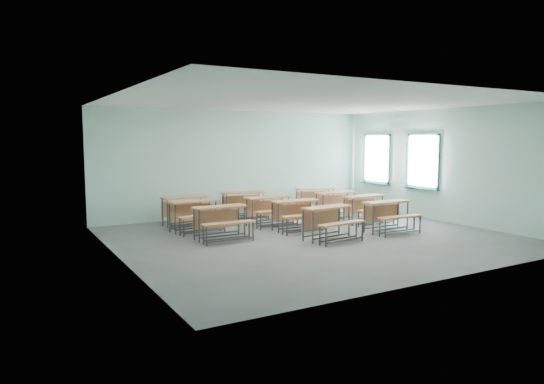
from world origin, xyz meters
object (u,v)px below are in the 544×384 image
(desk_unit_r3c1, at_px, (245,201))
(desk_unit_r2c0, at_px, (195,211))
(desk_unit_r2c2, at_px, (338,201))
(desk_unit_r3c2, at_px, (317,196))
(desk_unit_r0c2, at_px, (389,212))
(desk_unit_r1c2, at_px, (366,205))
(desk_unit_r2c1, at_px, (270,206))
(desk_unit_r1c0, at_px, (222,217))
(desk_unit_r0c1, at_px, (330,218))
(desk_unit_r1c1, at_px, (297,211))
(desk_unit_r3c0, at_px, (186,206))

(desk_unit_r3c1, bearing_deg, desk_unit_r2c0, -142.47)
(desk_unit_r2c2, distance_m, desk_unit_r3c2, 1.23)
(desk_unit_r0c2, height_order, desk_unit_r1c2, same)
(desk_unit_r0c2, bearing_deg, desk_unit_r1c2, 75.12)
(desk_unit_r2c0, bearing_deg, desk_unit_r3c2, 6.22)
(desk_unit_r1c2, height_order, desk_unit_r2c1, same)
(desk_unit_r0c2, relative_size, desk_unit_r1c0, 1.00)
(desk_unit_r0c1, height_order, desk_unit_r2c0, same)
(desk_unit_r3c1, relative_size, desk_unit_r3c2, 0.99)
(desk_unit_r1c1, distance_m, desk_unit_r2c0, 2.60)
(desk_unit_r0c1, distance_m, desk_unit_r2c2, 3.22)
(desk_unit_r3c2, bearing_deg, desk_unit_r0c1, -113.09)
(desk_unit_r3c0, height_order, desk_unit_r3c2, same)
(desk_unit_r1c2, distance_m, desk_unit_r2c1, 2.69)
(desk_unit_r0c2, bearing_deg, desk_unit_r2c0, 148.74)
(desk_unit_r3c0, bearing_deg, desk_unit_r0c1, -63.52)
(desk_unit_r1c1, height_order, desk_unit_r2c1, same)
(desk_unit_r2c1, xyz_separation_m, desk_unit_r2c2, (2.35, 0.06, 0.00))
(desk_unit_r1c0, bearing_deg, desk_unit_r3c1, 53.53)
(desk_unit_r3c1, bearing_deg, desk_unit_r0c1, -78.50)
(desk_unit_r2c0, bearing_deg, desk_unit_r3c1, 23.62)
(desk_unit_r1c0, distance_m, desk_unit_r1c2, 4.35)
(desk_unit_r2c1, bearing_deg, desk_unit_r1c1, -79.60)
(desk_unit_r0c1, distance_m, desk_unit_r0c2, 1.87)
(desk_unit_r0c1, relative_size, desk_unit_r2c2, 1.07)
(desk_unit_r1c2, height_order, desk_unit_r3c0, same)
(desk_unit_r3c0, xyz_separation_m, desk_unit_r3c1, (1.88, 0.24, 0.00))
(desk_unit_r2c2, distance_m, desk_unit_r3c0, 4.44)
(desk_unit_r0c1, height_order, desk_unit_r3c1, same)
(desk_unit_r0c2, xyz_separation_m, desk_unit_r2c1, (-2.12, 2.34, 0.00))
(desk_unit_r0c1, height_order, desk_unit_r3c0, same)
(desk_unit_r1c1, bearing_deg, desk_unit_r2c0, 154.20)
(desk_unit_r1c1, bearing_deg, desk_unit_r3c1, 99.26)
(desk_unit_r3c2, bearing_deg, desk_unit_r2c2, -86.69)
(desk_unit_r3c2, bearing_deg, desk_unit_r0c2, -87.26)
(desk_unit_r2c0, height_order, desk_unit_r3c1, same)
(desk_unit_r3c1, bearing_deg, desk_unit_r0c2, -53.00)
(desk_unit_r1c1, height_order, desk_unit_r3c2, same)
(desk_unit_r2c0, bearing_deg, desk_unit_r2c1, -12.75)
(desk_unit_r2c1, height_order, desk_unit_r3c0, same)
(desk_unit_r1c1, bearing_deg, desk_unit_r0c2, -32.27)
(desk_unit_r1c2, bearing_deg, desk_unit_r0c1, -153.83)
(desk_unit_r0c2, relative_size, desk_unit_r3c1, 0.94)
(desk_unit_r0c1, xyz_separation_m, desk_unit_r1c0, (-2.15, 1.31, 0.00))
(desk_unit_r1c1, bearing_deg, desk_unit_r3c0, 137.26)
(desk_unit_r1c2, height_order, desk_unit_r3c2, same)
(desk_unit_r3c0, bearing_deg, desk_unit_r2c1, -36.08)
(desk_unit_r0c1, relative_size, desk_unit_r3c0, 1.01)
(desk_unit_r3c1, bearing_deg, desk_unit_r1c1, -76.53)
(desk_unit_r1c0, bearing_deg, desk_unit_r3c0, 91.52)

